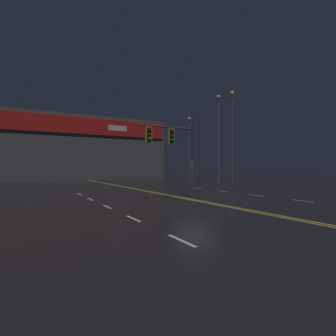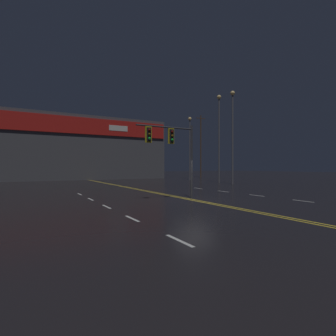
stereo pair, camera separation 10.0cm
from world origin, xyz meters
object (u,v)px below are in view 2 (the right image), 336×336
(streetlight_near_left, at_px, (190,140))
(streetlight_far_median, at_px, (233,126))
(traffic_signal_median, at_px, (170,142))
(streetlight_near_right, at_px, (219,128))

(streetlight_near_left, xyz_separation_m, streetlight_far_median, (-1.28, -11.07, 0.65))
(streetlight_near_left, bearing_deg, streetlight_far_median, -96.62)
(traffic_signal_median, relative_size, streetlight_near_right, 0.42)
(traffic_signal_median, xyz_separation_m, streetlight_near_left, (15.30, 20.34, 2.70))
(streetlight_near_left, distance_m, streetlight_far_median, 11.17)
(traffic_signal_median, relative_size, streetlight_far_median, 0.43)
(streetlight_near_left, relative_size, streetlight_near_right, 0.86)
(traffic_signal_median, relative_size, streetlight_near_left, 0.48)
(streetlight_near_left, bearing_deg, streetlight_near_right, -94.42)
(traffic_signal_median, distance_m, streetlight_near_left, 25.59)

